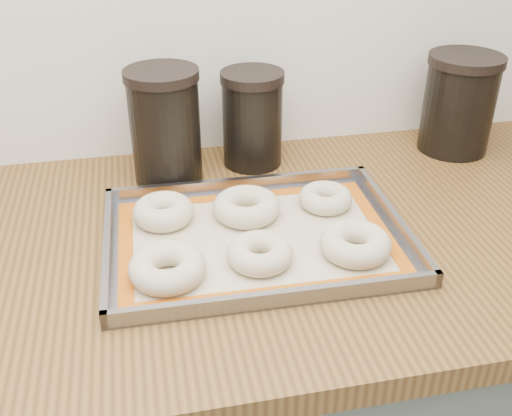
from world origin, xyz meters
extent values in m
cube|color=#566156|center=(0.00, 1.68, 0.43)|extent=(3.00, 0.65, 0.86)
cube|color=brown|center=(0.00, 1.68, 0.88)|extent=(3.06, 0.68, 0.04)
cube|color=gray|center=(-0.14, 1.65, 0.90)|extent=(0.47, 0.34, 0.00)
cube|color=gray|center=(-0.14, 1.81, 0.91)|extent=(0.46, 0.02, 0.02)
cube|color=gray|center=(-0.15, 1.49, 0.91)|extent=(0.46, 0.02, 0.02)
cube|color=gray|center=(-0.37, 1.65, 0.91)|extent=(0.02, 0.33, 0.02)
cube|color=gray|center=(0.08, 1.64, 0.91)|extent=(0.02, 0.33, 0.02)
cube|color=#C6B793|center=(-0.14, 1.65, 0.90)|extent=(0.42, 0.30, 0.00)
cube|color=#B6530C|center=(-0.14, 1.78, 0.91)|extent=(0.42, 0.03, 0.00)
cube|color=#B6530C|center=(-0.14, 1.51, 0.91)|extent=(0.42, 0.03, 0.00)
cube|color=#B6530C|center=(-0.34, 1.65, 0.91)|extent=(0.03, 0.25, 0.00)
cube|color=#B6530C|center=(0.06, 1.64, 0.91)|extent=(0.03, 0.25, 0.00)
torus|color=beige|center=(-0.28, 1.57, 0.92)|extent=(0.14, 0.14, 0.04)
torus|color=beige|center=(-0.15, 1.58, 0.92)|extent=(0.10, 0.10, 0.03)
torus|color=beige|center=(-0.01, 1.57, 0.92)|extent=(0.13, 0.13, 0.04)
torus|color=beige|center=(-0.28, 1.72, 0.92)|extent=(0.10, 0.10, 0.04)
torus|color=beige|center=(-0.14, 1.71, 0.92)|extent=(0.14, 0.14, 0.04)
torus|color=beige|center=(-0.01, 1.72, 0.92)|extent=(0.11, 0.11, 0.03)
cylinder|color=black|center=(-0.26, 1.88, 0.99)|extent=(0.12, 0.12, 0.19)
cylinder|color=black|center=(-0.26, 1.88, 1.10)|extent=(0.13, 0.13, 0.02)
cylinder|color=black|center=(-0.09, 1.92, 0.98)|extent=(0.11, 0.11, 0.16)
cylinder|color=black|center=(-0.09, 1.92, 1.07)|extent=(0.12, 0.12, 0.02)
cylinder|color=black|center=(0.32, 1.89, 0.99)|extent=(0.14, 0.14, 0.18)
cylinder|color=black|center=(0.32, 1.89, 1.08)|extent=(0.14, 0.14, 0.02)
camera|label=1|loc=(-0.30, 0.89, 1.42)|focal=42.00mm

